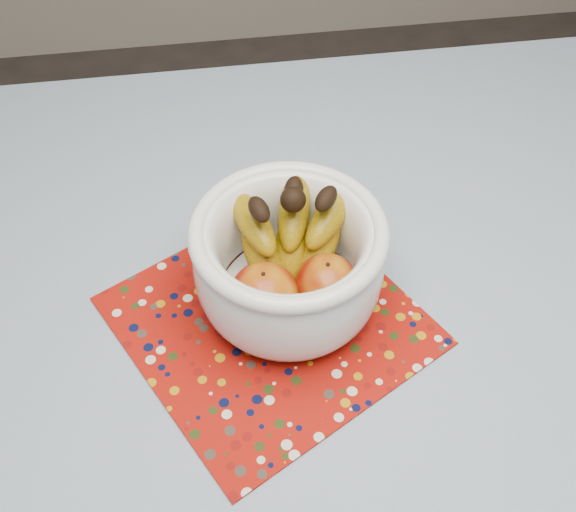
{
  "coord_description": "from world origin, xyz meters",
  "views": [
    {
      "loc": [
        -0.14,
        -0.44,
        1.49
      ],
      "look_at": [
        -0.05,
        0.1,
        0.85
      ],
      "focal_mm": 42.0,
      "sensor_mm": 36.0,
      "label": 1
    }
  ],
  "objects": [
    {
      "name": "table",
      "position": [
        0.0,
        0.0,
        0.67
      ],
      "size": [
        1.2,
        1.2,
        0.75
      ],
      "color": "brown",
      "rests_on": "ground"
    },
    {
      "name": "tablecloth",
      "position": [
        0.0,
        0.0,
        0.76
      ],
      "size": [
        1.32,
        1.32,
        0.01
      ],
      "primitive_type": "cube",
      "color": "slate",
      "rests_on": "table"
    },
    {
      "name": "placemat",
      "position": [
        -0.08,
        0.07,
        0.76
      ],
      "size": [
        0.47,
        0.47,
        0.0
      ],
      "primitive_type": "cube",
      "rotation": [
        0.0,
        0.0,
        0.49
      ],
      "color": "#910E07",
      "rests_on": "tablecloth"
    },
    {
      "name": "fruit_bowl",
      "position": [
        -0.05,
        0.1,
        0.85
      ],
      "size": [
        0.26,
        0.24,
        0.17
      ],
      "color": "white",
      "rests_on": "placemat"
    }
  ]
}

